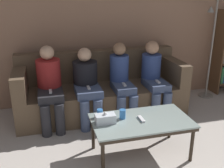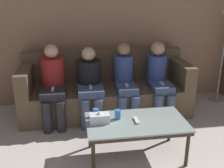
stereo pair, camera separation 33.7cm
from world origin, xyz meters
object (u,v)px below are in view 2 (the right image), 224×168
at_px(seated_person_mid_right, 125,80).
at_px(couch, 106,91).
at_px(tissue_box, 100,118).
at_px(cup_near_right, 118,114).
at_px(seated_person_left_end, 53,82).
at_px(seated_person_mid_left, 90,82).
at_px(game_remote, 136,120).
at_px(coffee_table, 136,124).
at_px(cup_near_left, 96,112).
at_px(seated_person_right_end, 159,78).

bearing_deg(seated_person_mid_right, couch, 137.28).
bearing_deg(couch, tissue_box, -100.33).
distance_m(cup_near_right, seated_person_left_end, 1.23).
relative_size(seated_person_left_end, seated_person_mid_right, 1.01).
height_order(couch, seated_person_mid_left, seated_person_mid_left).
xyz_separation_m(tissue_box, seated_person_mid_left, (-0.03, 1.02, 0.07)).
height_order(game_remote, seated_person_mid_left, seated_person_mid_left).
relative_size(couch, coffee_table, 2.27).
relative_size(seated_person_mid_left, seated_person_mid_right, 0.96).
height_order(cup_near_left, cup_near_right, cup_near_right).
xyz_separation_m(coffee_table, seated_person_left_end, (-0.96, 1.05, 0.19)).
relative_size(cup_near_left, seated_person_mid_right, 0.08).
height_order(seated_person_mid_left, seated_person_mid_right, seated_person_mid_right).
height_order(game_remote, seated_person_right_end, seated_person_right_end).
bearing_deg(cup_near_left, cup_near_right, -24.17).
bearing_deg(seated_person_left_end, seated_person_mid_right, -0.88).
distance_m(seated_person_mid_right, seated_person_right_end, 0.52).
relative_size(cup_near_left, cup_near_right, 0.84).
bearing_deg(seated_person_left_end, seated_person_mid_left, 0.00).
relative_size(coffee_table, cup_near_left, 12.20).
bearing_deg(cup_near_left, seated_person_left_end, 121.35).
xyz_separation_m(tissue_box, game_remote, (0.41, -0.03, -0.04)).
bearing_deg(seated_person_left_end, couch, 16.03).
bearing_deg(seated_person_mid_right, seated_person_left_end, 179.12).
bearing_deg(couch, game_remote, -81.88).
bearing_deg(couch, cup_near_right, -90.65).
bearing_deg(seated_person_right_end, coffee_table, -119.76).
relative_size(cup_near_left, seated_person_left_end, 0.08).
bearing_deg(tissue_box, seated_person_right_end, 45.08).
bearing_deg(seated_person_mid_right, tissue_box, -115.81).
xyz_separation_m(couch, game_remote, (0.18, -1.27, 0.12)).
distance_m(cup_near_right, game_remote, 0.22).
bearing_deg(seated_person_mid_right, seated_person_right_end, 0.28).
xyz_separation_m(couch, cup_near_left, (-0.25, -1.08, 0.16)).
bearing_deg(game_remote, seated_person_mid_right, 85.77).
height_order(couch, game_remote, couch).
distance_m(couch, seated_person_left_end, 0.85).
relative_size(couch, game_remote, 16.86).
distance_m(cup_near_left, tissue_box, 0.16).
height_order(tissue_box, seated_person_mid_left, seated_person_mid_left).
bearing_deg(cup_near_right, tissue_box, -166.04).
height_order(coffee_table, cup_near_right, cup_near_right).
bearing_deg(cup_near_right, couch, 89.35).
height_order(couch, cup_near_left, couch).
relative_size(cup_near_right, seated_person_right_end, 0.10).
bearing_deg(couch, seated_person_mid_left, -139.25).
xyz_separation_m(coffee_table, cup_near_right, (-0.20, 0.09, 0.10)).
relative_size(cup_near_left, tissue_box, 0.42).
distance_m(cup_near_left, seated_person_right_end, 1.33).
height_order(couch, cup_near_right, couch).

